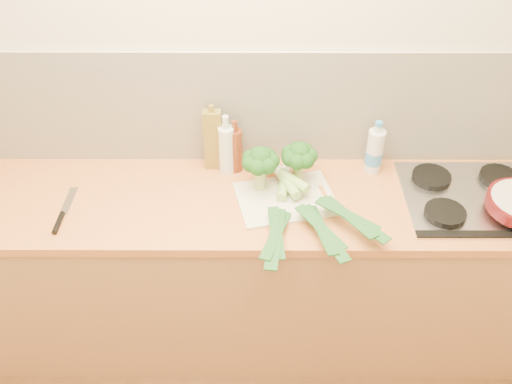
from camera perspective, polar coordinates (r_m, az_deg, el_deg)
room_shell at (r=2.52m, az=-2.11°, el=8.32°), size 3.50×3.50×3.50m
counter at (r=2.76m, az=-1.95°, el=-7.76°), size 3.20×0.62×0.90m
gas_hob at (r=2.60m, az=20.87°, el=-0.48°), size 0.58×0.50×0.04m
chopping_board at (r=2.44m, az=3.00°, el=-0.67°), size 0.46×0.38×0.01m
broccoli_left at (r=2.40m, az=0.44°, el=3.10°), size 0.16×0.16×0.21m
broccoli_right at (r=2.44m, az=4.34°, el=3.61°), size 0.16×0.16×0.20m
leek_front at (r=2.39m, az=2.55°, el=-0.68°), size 0.15×0.67×0.04m
leek_mid at (r=2.38m, az=4.23°, el=-0.54°), size 0.30×0.62×0.04m
leek_back at (r=2.39m, az=5.06°, el=0.34°), size 0.50×0.55×0.04m
chefs_knife at (r=2.48m, az=-18.91°, el=-2.39°), size 0.04×0.30×0.02m
oil_tin at (r=2.55m, az=-4.31°, el=5.27°), size 0.08×0.05×0.32m
glass_bottle at (r=2.53m, az=-2.96°, el=4.32°), size 0.07×0.07×0.29m
amber_bottle at (r=2.54m, az=-2.08°, el=4.26°), size 0.06×0.06×0.26m
water_bottle at (r=2.60m, az=11.75°, el=3.91°), size 0.08×0.08×0.24m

